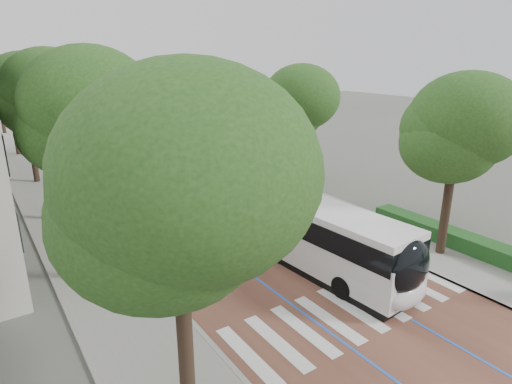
% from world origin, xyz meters
% --- Properties ---
extents(ground, '(160.00, 160.00, 0.00)m').
position_xyz_m(ground, '(0.00, 0.00, 0.00)').
color(ground, '#51544C').
rests_on(ground, ground).
extents(road, '(11.00, 140.00, 0.02)m').
position_xyz_m(road, '(0.00, 40.00, 0.01)').
color(road, '#553126').
rests_on(road, ground).
extents(sidewalk_left, '(4.00, 140.00, 0.12)m').
position_xyz_m(sidewalk_left, '(-7.50, 40.00, 0.06)').
color(sidewalk_left, gray).
rests_on(sidewalk_left, ground).
extents(sidewalk_right, '(4.00, 140.00, 0.12)m').
position_xyz_m(sidewalk_right, '(7.50, 40.00, 0.06)').
color(sidewalk_right, gray).
rests_on(sidewalk_right, ground).
extents(kerb_left, '(0.20, 140.00, 0.14)m').
position_xyz_m(kerb_left, '(-5.60, 40.00, 0.06)').
color(kerb_left, gray).
rests_on(kerb_left, ground).
extents(kerb_right, '(0.20, 140.00, 0.14)m').
position_xyz_m(kerb_right, '(5.60, 40.00, 0.06)').
color(kerb_right, gray).
rests_on(kerb_right, ground).
extents(zebra_crossing, '(10.55, 3.60, 0.01)m').
position_xyz_m(zebra_crossing, '(0.20, 1.00, 0.03)').
color(zebra_crossing, silver).
rests_on(zebra_crossing, ground).
extents(lane_line_left, '(0.12, 126.00, 0.01)m').
position_xyz_m(lane_line_left, '(-1.60, 40.00, 0.02)').
color(lane_line_left, blue).
rests_on(lane_line_left, road).
extents(lane_line_right, '(0.12, 126.00, 0.01)m').
position_xyz_m(lane_line_right, '(1.60, 40.00, 0.02)').
color(lane_line_right, blue).
rests_on(lane_line_right, road).
extents(hedge, '(1.20, 14.00, 0.80)m').
position_xyz_m(hedge, '(9.10, 0.00, 0.52)').
color(hedge, '#174419').
rests_on(hedge, sidewalk_right).
extents(streetlight_far, '(1.82, 0.20, 8.00)m').
position_xyz_m(streetlight_far, '(6.62, 22.00, 4.82)').
color(streetlight_far, '#2C2C2E').
rests_on(streetlight_far, sidewalk_right).
extents(lamp_post_left, '(0.14, 0.14, 8.00)m').
position_xyz_m(lamp_post_left, '(-6.10, 8.00, 4.12)').
color(lamp_post_left, '#2C2C2E').
rests_on(lamp_post_left, sidewalk_left).
extents(trees_left, '(6.42, 60.82, 9.71)m').
position_xyz_m(trees_left, '(-7.50, 22.77, 6.93)').
color(trees_left, black).
rests_on(trees_left, ground).
extents(trees_right, '(5.34, 47.20, 8.72)m').
position_xyz_m(trees_right, '(7.70, 20.99, 6.18)').
color(trees_right, black).
rests_on(trees_right, ground).
extents(lead_bus, '(3.74, 18.52, 3.20)m').
position_xyz_m(lead_bus, '(1.21, 8.01, 1.63)').
color(lead_bus, black).
rests_on(lead_bus, ground).
extents(bus_queued_0, '(3.25, 12.52, 3.20)m').
position_xyz_m(bus_queued_0, '(1.51, 23.52, 1.62)').
color(bus_queued_0, silver).
rests_on(bus_queued_0, ground).
extents(bus_queued_1, '(2.96, 12.48, 3.20)m').
position_xyz_m(bus_queued_1, '(1.41, 37.77, 1.62)').
color(bus_queued_1, silver).
rests_on(bus_queued_1, ground).
extents(bus_queued_2, '(2.74, 12.44, 3.20)m').
position_xyz_m(bus_queued_2, '(1.74, 50.61, 1.62)').
color(bus_queued_2, silver).
rests_on(bus_queued_2, ground).
extents(bus_queued_3, '(2.97, 12.48, 3.20)m').
position_xyz_m(bus_queued_3, '(1.98, 63.18, 1.62)').
color(bus_queued_3, silver).
rests_on(bus_queued_3, ground).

